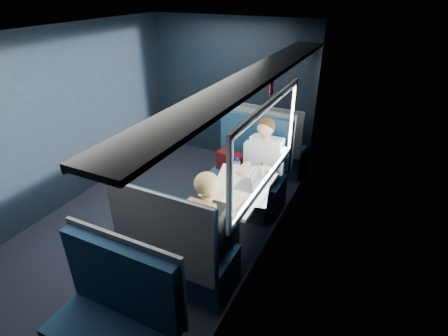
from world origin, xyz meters
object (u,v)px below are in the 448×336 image
at_px(table, 235,193).
at_px(seat_row_front, 271,149).
at_px(seat_bay_near, 248,174).
at_px(woman, 210,225).
at_px(seat_row_back, 115,330).
at_px(seat_bay_far, 180,254).
at_px(bottle_small, 261,172).
at_px(man, 262,164).
at_px(laptop, 252,182).
at_px(cup, 270,171).

bearing_deg(table, seat_row_front, 95.80).
bearing_deg(seat_bay_near, woman, -80.52).
height_order(seat_row_front, seat_row_back, same).
height_order(seat_bay_far, seat_row_back, seat_bay_far).
bearing_deg(seat_row_front, bottle_small, -75.82).
relative_size(table, seat_bay_near, 0.79).
distance_m(man, bottle_small, 0.44).
xyz_separation_m(seat_bay_far, laptop, (0.35, 0.96, 0.39)).
height_order(seat_bay_near, laptop, seat_bay_near).
height_order(seat_bay_near, bottle_small, seat_bay_near).
height_order(table, seat_bay_near, seat_bay_near).
bearing_deg(cup, woman, -99.10).
relative_size(seat_row_front, cup, 13.50).
xyz_separation_m(man, woman, (0.00, -1.41, 0.01)).
bearing_deg(bottle_small, seat_row_back, -100.29).
distance_m(table, woman, 0.71).
xyz_separation_m(table, seat_bay_near, (-0.20, 0.87, -0.24)).
relative_size(laptop, cup, 3.64).
bearing_deg(bottle_small, seat_bay_far, -107.98).
relative_size(table, man, 0.76).
relative_size(seat_bay_near, seat_row_front, 1.09).
relative_size(table, seat_row_back, 0.86).
bearing_deg(seat_bay_near, seat_row_front, 89.15).
relative_size(seat_bay_far, man, 0.95).
relative_size(seat_bay_far, cup, 14.66).
height_order(seat_bay_near, cup, seat_bay_near).
distance_m(seat_row_back, man, 2.53).
bearing_deg(woman, seat_bay_near, 99.48).
height_order(woman, cup, woman).
distance_m(man, woman, 1.41).
bearing_deg(seat_row_back, man, 84.28).
relative_size(man, cup, 15.38).
height_order(table, bottle_small, bottle_small).
xyz_separation_m(seat_bay_far, woman, (0.25, 0.17, 0.31)).
height_order(seat_row_back, man, man).
xyz_separation_m(seat_bay_near, bottle_small, (0.39, -0.58, 0.41)).
xyz_separation_m(seat_bay_far, seat_row_front, (0.00, 2.67, -0.00)).
bearing_deg(cup, seat_row_front, 107.73).
xyz_separation_m(table, seat_row_front, (-0.18, 1.80, -0.25)).
xyz_separation_m(seat_bay_near, laptop, (0.36, -0.78, 0.38)).
xyz_separation_m(seat_bay_near, woman, (0.26, -1.58, 0.30)).
xyz_separation_m(seat_bay_far, cup, (0.43, 1.31, 0.37)).
distance_m(seat_bay_far, cup, 1.43).
height_order(man, woman, same).
xyz_separation_m(man, bottle_small, (0.13, -0.40, 0.12)).
height_order(table, man, man).
distance_m(seat_row_back, laptop, 1.96).
height_order(table, laptop, laptop).
bearing_deg(seat_row_back, cup, 79.02).
relative_size(seat_row_back, woman, 0.88).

